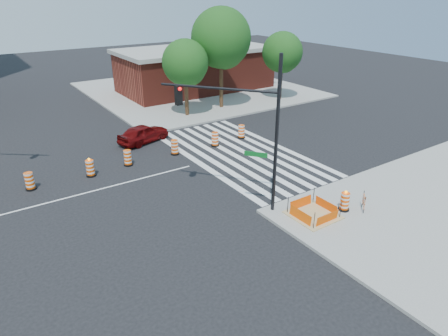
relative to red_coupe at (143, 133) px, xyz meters
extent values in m
plane|color=black|center=(-6.38, -5.74, -0.68)|extent=(120.00, 120.00, 0.00)
cube|color=gray|center=(11.62, 12.26, -0.61)|extent=(22.00, 22.00, 0.15)
cube|color=silver|center=(1.42, -5.74, -0.68)|extent=(0.45, 13.50, 0.01)
cube|color=silver|center=(2.32, -5.74, -0.68)|extent=(0.45, 13.50, 0.01)
cube|color=silver|center=(3.22, -5.74, -0.68)|extent=(0.45, 13.50, 0.01)
cube|color=silver|center=(4.12, -5.74, -0.68)|extent=(0.45, 13.50, 0.01)
cube|color=silver|center=(5.02, -5.74, -0.68)|extent=(0.45, 13.50, 0.01)
cube|color=silver|center=(5.92, -5.74, -0.68)|extent=(0.45, 13.50, 0.01)
cube|color=silver|center=(6.82, -5.74, -0.68)|extent=(0.45, 13.50, 0.01)
cube|color=silver|center=(7.72, -5.74, -0.68)|extent=(0.45, 13.50, 0.01)
cube|color=silver|center=(-6.38, -5.74, -0.68)|extent=(14.00, 0.12, 0.01)
cube|color=tan|center=(2.62, -14.74, -0.51)|extent=(2.20, 2.20, 0.05)
cube|color=#E94F04|center=(2.62, -15.64, -0.26)|extent=(1.44, 0.02, 0.55)
cube|color=#E94F04|center=(2.62, -13.84, -0.26)|extent=(1.44, 0.02, 0.55)
cube|color=#E94F04|center=(1.72, -14.74, -0.26)|extent=(0.02, 1.44, 0.55)
cube|color=#E94F04|center=(3.52, -14.74, -0.26)|extent=(0.02, 1.44, 0.55)
cylinder|color=black|center=(1.72, -15.64, -0.08)|extent=(0.04, 0.04, 0.90)
cylinder|color=black|center=(3.52, -15.64, -0.08)|extent=(0.04, 0.04, 0.90)
cylinder|color=black|center=(1.72, -13.84, -0.08)|extent=(0.04, 0.04, 0.90)
cylinder|color=black|center=(3.52, -13.84, -0.08)|extent=(0.04, 0.04, 0.90)
cube|color=maroon|center=(11.62, 12.26, 1.42)|extent=(16.00, 8.00, 4.20)
cube|color=gray|center=(11.62, 12.26, 3.72)|extent=(16.50, 8.50, 0.40)
imported|color=#5B0708|center=(0.00, 0.00, 0.00)|extent=(4.29, 2.70, 1.36)
cylinder|color=black|center=(1.32, -13.16, 3.35)|extent=(0.17, 0.17, 7.77)
cylinder|color=black|center=(-0.47, -10.86, 5.49)|extent=(3.67, 4.67, 0.12)
cube|color=black|center=(-1.72, -9.25, 5.01)|extent=(0.31, 0.27, 0.97)
sphere|color=#FF0C0C|center=(-1.72, -9.43, 5.35)|extent=(0.17, 0.17, 0.17)
cube|color=#0C591E|center=(0.72, -12.39, 2.38)|extent=(0.75, 0.94, 0.24)
cylinder|color=black|center=(4.29, -15.23, -0.48)|extent=(0.56, 0.56, 0.09)
cylinder|color=#F15005|center=(4.29, -15.23, -0.02)|extent=(0.45, 0.45, 0.89)
sphere|color=#FF990C|center=(4.29, -15.23, 0.50)|extent=(0.15, 0.15, 0.15)
cube|color=#F15005|center=(5.11, -15.76, 0.11)|extent=(0.58, 0.57, 0.26)
cube|color=#F15005|center=(5.11, -15.76, -0.18)|extent=(0.58, 0.57, 0.20)
cylinder|color=black|center=(4.86, -16.00, -0.07)|extent=(0.04, 0.04, 0.92)
cylinder|color=black|center=(5.36, -15.52, -0.07)|extent=(0.04, 0.04, 0.92)
cylinder|color=#382314|center=(5.86, 3.93, 1.42)|extent=(0.34, 0.34, 4.20)
sphere|color=#164614|center=(5.86, 3.93, 4.05)|extent=(3.94, 3.94, 3.94)
sphere|color=#164614|center=(6.39, 4.25, 3.39)|extent=(2.89, 2.89, 2.89)
sphere|color=#164614|center=(5.44, 3.72, 3.65)|extent=(2.63, 2.63, 2.63)
cylinder|color=#382314|center=(9.85, 4.43, 2.18)|extent=(0.35, 0.35, 5.73)
sphere|color=#164614|center=(9.85, 4.43, 5.76)|extent=(5.37, 5.37, 5.37)
sphere|color=#164614|center=(10.40, 4.76, 4.87)|extent=(3.94, 3.94, 3.94)
sphere|color=#164614|center=(9.41, 4.21, 5.23)|extent=(3.58, 3.58, 3.58)
cylinder|color=#382314|center=(16.58, 3.74, 1.43)|extent=(0.31, 0.31, 4.23)
sphere|color=#164614|center=(16.58, 3.74, 4.08)|extent=(3.96, 3.96, 3.96)
sphere|color=#164614|center=(17.07, 4.03, 3.42)|extent=(2.91, 2.91, 2.91)
sphere|color=#164614|center=(16.19, 3.54, 3.68)|extent=(2.64, 2.64, 2.64)
cylinder|color=black|center=(-8.46, -3.55, -0.63)|extent=(0.60, 0.60, 0.10)
cylinder|color=#F15005|center=(-8.46, -3.55, -0.13)|extent=(0.48, 0.48, 0.95)
cylinder|color=black|center=(-5.07, -3.68, -0.63)|extent=(0.60, 0.60, 0.10)
cylinder|color=#F15005|center=(-5.07, -3.68, -0.13)|extent=(0.48, 0.48, 0.95)
sphere|color=#FF990C|center=(-5.07, -3.68, 0.42)|extent=(0.16, 0.16, 0.16)
cylinder|color=black|center=(-2.57, -3.41, -0.63)|extent=(0.60, 0.60, 0.10)
cylinder|color=#F15005|center=(-2.57, -3.41, -0.13)|extent=(0.48, 0.48, 0.95)
cylinder|color=black|center=(0.80, -3.42, -0.63)|extent=(0.60, 0.60, 0.10)
cylinder|color=#F15005|center=(0.80, -3.42, -0.13)|extent=(0.48, 0.48, 0.95)
cylinder|color=black|center=(3.96, -3.62, -0.63)|extent=(0.60, 0.60, 0.10)
cylinder|color=#F15005|center=(3.96, -3.62, -0.13)|extent=(0.48, 0.48, 0.95)
cylinder|color=black|center=(6.54, -3.32, -0.63)|extent=(0.60, 0.60, 0.10)
cylinder|color=#F15005|center=(6.54, -3.32, -0.13)|extent=(0.48, 0.48, 0.95)
camera|label=1|loc=(-10.61, -26.47, 9.77)|focal=32.00mm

